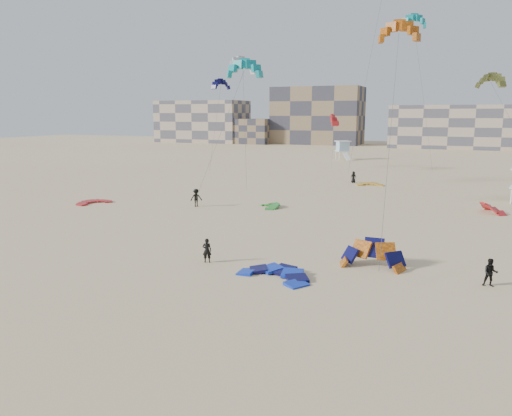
% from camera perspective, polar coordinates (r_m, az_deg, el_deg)
% --- Properties ---
extents(ground, '(320.00, 320.00, 0.00)m').
position_cam_1_polar(ground, '(29.93, -8.14, -8.07)').
color(ground, beige).
rests_on(ground, ground).
extents(kite_ground_blue, '(5.23, 5.39, 1.30)m').
position_cam_1_polar(kite_ground_blue, '(30.06, 2.19, -7.89)').
color(kite_ground_blue, '#0D2AE4').
rests_on(kite_ground_blue, ground).
extents(kite_ground_orange, '(4.26, 4.09, 4.07)m').
position_cam_1_polar(kite_ground_orange, '(32.69, 13.06, -6.62)').
color(kite_ground_orange, orange).
rests_on(kite_ground_orange, ground).
extents(kite_ground_red, '(4.85, 4.76, 0.62)m').
position_cam_1_polar(kite_ground_red, '(57.13, -18.03, 0.52)').
color(kite_ground_red, red).
rests_on(kite_ground_red, ground).
extents(kite_ground_green, '(4.19, 4.14, 1.58)m').
position_cam_1_polar(kite_ground_green, '(51.95, 1.51, 0.07)').
color(kite_ground_green, '#288B34').
rests_on(kite_ground_green, ground).
extents(kite_ground_red_far, '(4.13, 4.03, 2.87)m').
position_cam_1_polar(kite_ground_red_far, '(54.40, 25.36, -0.48)').
color(kite_ground_red_far, red).
rests_on(kite_ground_red_far, ground).
extents(kite_ground_yellow, '(4.02, 4.17, 0.90)m').
position_cam_1_polar(kite_ground_yellow, '(69.81, 12.89, 2.54)').
color(kite_ground_yellow, gold).
rests_on(kite_ground_yellow, ground).
extents(kitesurfer_main, '(0.68, 0.56, 1.61)m').
position_cam_1_polar(kitesurfer_main, '(32.83, -5.63, -4.85)').
color(kitesurfer_main, black).
rests_on(kitesurfer_main, ground).
extents(kitesurfer_b, '(0.82, 0.66, 1.61)m').
position_cam_1_polar(kitesurfer_b, '(31.15, 25.23, -6.70)').
color(kitesurfer_b, black).
rests_on(kitesurfer_b, ground).
extents(kitesurfer_c, '(1.39, 1.30, 1.88)m').
position_cam_1_polar(kitesurfer_c, '(52.57, -6.85, 1.17)').
color(kitesurfer_c, black).
rests_on(kitesurfer_c, ground).
extents(kitesurfer_e, '(0.91, 0.71, 1.63)m').
position_cam_1_polar(kitesurfer_e, '(71.79, 11.08, 3.49)').
color(kitesurfer_e, black).
rests_on(kitesurfer_e, ground).
extents(kite_fly_teal_a, '(6.85, 4.12, 13.84)m').
position_cam_1_polar(kite_fly_teal_a, '(49.86, -1.34, 15.44)').
color(kite_fly_teal_a, '#14AEAB').
rests_on(kite_fly_teal_a, ground).
extents(kite_fly_orange, '(5.50, 31.18, 18.07)m').
position_cam_1_polar(kite_fly_orange, '(57.30, 16.02, 18.61)').
color(kite_fly_orange, orange).
rests_on(kite_fly_orange, ground).
extents(kite_fly_grey, '(6.56, 10.33, 16.03)m').
position_cam_1_polar(kite_fly_grey, '(65.33, -1.52, 15.83)').
color(kite_fly_grey, white).
rests_on(kite_fly_grey, ground).
extents(kite_fly_olive, '(8.40, 12.67, 13.38)m').
position_cam_1_polar(kite_fly_olive, '(62.52, 25.22, 12.90)').
color(kite_fly_olive, brown).
rests_on(kite_fly_olive, ground).
extents(kite_fly_navy, '(4.48, 10.81, 14.50)m').
position_cam_1_polar(kite_fly_navy, '(85.64, -4.02, 13.82)').
color(kite_fly_navy, '#090944').
rests_on(kite_fly_navy, ground).
extents(kite_fly_teal_b, '(6.67, 4.84, 23.24)m').
position_cam_1_polar(kite_fly_teal_b, '(83.56, 17.60, 19.55)').
color(kite_fly_teal_b, '#14AEAB').
rests_on(kite_fly_teal_b, ground).
extents(kite_fly_red, '(4.66, 5.47, 8.99)m').
position_cam_1_polar(kite_fly_red, '(85.49, 8.95, 9.77)').
color(kite_fly_red, red).
rests_on(kite_fly_red, ground).
extents(lifeguard_tower_far, '(3.89, 5.97, 3.97)m').
position_cam_1_polar(lifeguard_tower_far, '(108.36, 9.86, 6.51)').
color(lifeguard_tower_far, white).
rests_on(lifeguard_tower_far, ground).
extents(condo_west_a, '(30.00, 15.00, 14.00)m').
position_cam_1_polar(condo_west_a, '(176.00, -6.15, 9.80)').
color(condo_west_a, tan).
rests_on(condo_west_a, ground).
extents(condo_west_b, '(28.00, 14.00, 18.00)m').
position_cam_1_polar(condo_west_b, '(164.45, 7.06, 10.42)').
color(condo_west_b, '#81684D').
rests_on(condo_west_b, ground).
extents(condo_mid, '(32.00, 16.00, 12.00)m').
position_cam_1_polar(condo_mid, '(154.37, 21.21, 8.66)').
color(condo_mid, tan).
rests_on(condo_mid, ground).
extents(condo_fill_left, '(12.00, 10.00, 8.00)m').
position_cam_1_polar(condo_fill_left, '(165.53, -0.32, 8.77)').
color(condo_fill_left, '#81684D').
rests_on(condo_fill_left, ground).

